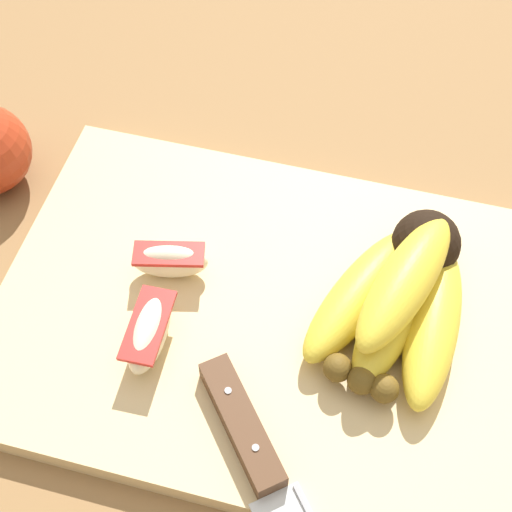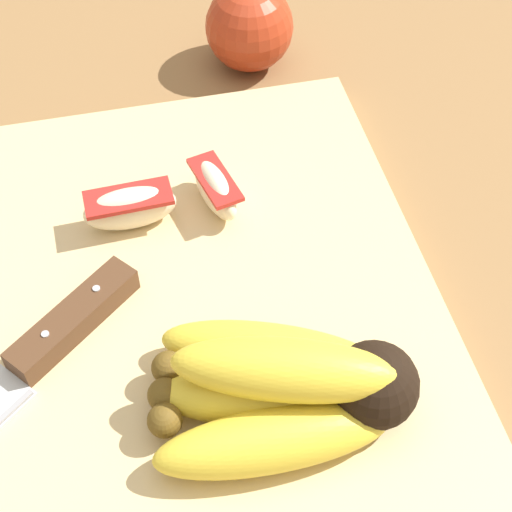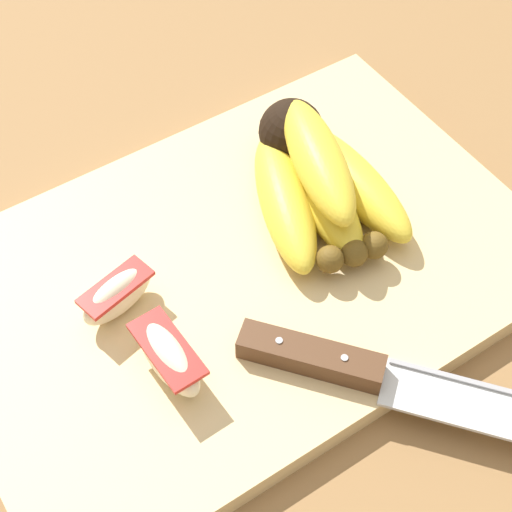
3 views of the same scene
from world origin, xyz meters
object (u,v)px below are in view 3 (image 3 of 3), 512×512
object	(u,v)px
chefs_knife	(381,376)
apple_wedge_middle	(168,356)
banana_bunch	(315,177)
apple_wedge_near	(114,290)

from	to	relation	value
chefs_knife	apple_wedge_middle	distance (m)	0.14
banana_bunch	apple_wedge_near	world-z (taller)	banana_bunch
banana_bunch	apple_wedge_near	size ratio (longest dim) A/B	2.57
banana_bunch	chefs_knife	xyz separation A→B (m)	(-0.06, -0.16, -0.02)
apple_wedge_near	apple_wedge_middle	distance (m)	0.07
apple_wedge_near	banana_bunch	bearing A→B (deg)	1.50
banana_bunch	apple_wedge_middle	xyz separation A→B (m)	(-0.17, -0.07, -0.01)
apple_wedge_near	apple_wedge_middle	size ratio (longest dim) A/B	0.92
banana_bunch	apple_wedge_near	bearing A→B (deg)	-178.50
banana_bunch	chefs_knife	size ratio (longest dim) A/B	0.68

